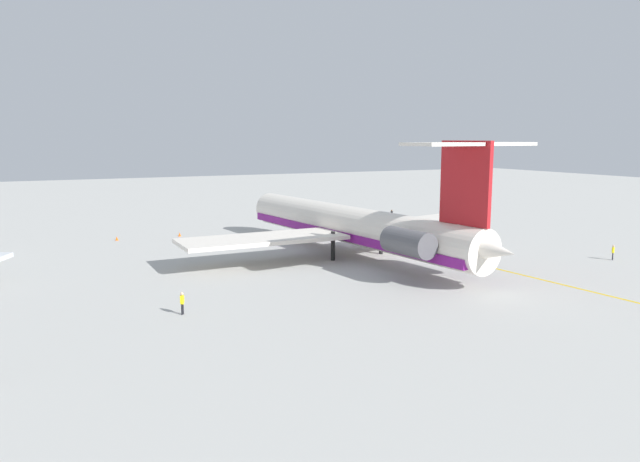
{
  "coord_description": "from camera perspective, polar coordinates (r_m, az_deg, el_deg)",
  "views": [
    {
      "loc": [
        -62.89,
        43.94,
        13.46
      ],
      "look_at": [
        -3.96,
        15.32,
        3.12
      ],
      "focal_mm": 32.95,
      "sensor_mm": 36.0,
      "label": 1
    }
  ],
  "objects": [
    {
      "name": "safety_cone_nose",
      "position": [
        83.92,
        -13.48,
        -0.32
      ],
      "size": [
        0.4,
        0.4,
        0.55
      ],
      "primitive_type": "cone",
      "color": "#EA590F",
      "rests_on": "ground"
    },
    {
      "name": "main_jetliner",
      "position": [
        67.04,
        3.67,
        0.51
      ],
      "size": [
        45.62,
        40.37,
        13.29
      ],
      "rotation": [
        0.0,
        0.0,
        0.12
      ],
      "color": "silver",
      "rests_on": "ground"
    },
    {
      "name": "ground",
      "position": [
        77.89,
        8.9,
        -1.09
      ],
      "size": [
        294.76,
        294.76,
        0.0
      ],
      "primitive_type": "plane",
      "color": "#ADADA8"
    },
    {
      "name": "safety_cone_wingtip",
      "position": [
        82.86,
        -19.13,
        -0.69
      ],
      "size": [
        0.4,
        0.4,
        0.55
      ],
      "primitive_type": "cone",
      "color": "#EA590F",
      "rests_on": "ground"
    },
    {
      "name": "ground_crew_portside",
      "position": [
        73.34,
        26.58,
        -1.71
      ],
      "size": [
        0.27,
        0.4,
        1.71
      ],
      "rotation": [
        0.0,
        0.0,
        0.43
      ],
      "color": "black",
      "rests_on": "ground"
    },
    {
      "name": "ground_crew_near_tail",
      "position": [
        46.71,
        -13.25,
        -6.57
      ],
      "size": [
        0.3,
        0.38,
        1.79
      ],
      "rotation": [
        0.0,
        0.0,
        0.63
      ],
      "color": "black",
      "rests_on": "ground"
    },
    {
      "name": "taxiway_centreline",
      "position": [
        73.34,
        9.12,
        -1.72
      ],
      "size": [
        84.58,
        8.57,
        0.01
      ],
      "primitive_type": "cube",
      "rotation": [
        0.0,
        0.0,
        0.1
      ],
      "color": "gold",
      "rests_on": "ground"
    },
    {
      "name": "ground_crew_starboard",
      "position": [
        98.82,
        6.98,
        1.71
      ],
      "size": [
        0.41,
        0.27,
        1.72
      ],
      "rotation": [
        0.0,
        0.0,
        5.12
      ],
      "color": "black",
      "rests_on": "ground"
    },
    {
      "name": "ground_crew_near_nose",
      "position": [
        97.2,
        3.02,
        1.65
      ],
      "size": [
        0.28,
        0.44,
        1.75
      ],
      "rotation": [
        0.0,
        0.0,
        2.96
      ],
      "color": "black",
      "rests_on": "ground"
    }
  ]
}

